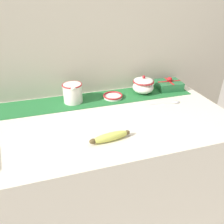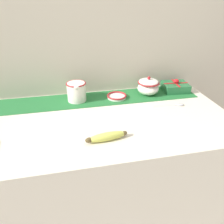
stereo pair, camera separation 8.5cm
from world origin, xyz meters
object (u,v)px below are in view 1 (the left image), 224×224
object	(u,v)px
cream_pitcher	(73,92)
banana	(110,137)
small_dish	(113,96)
gift_box	(169,85)
spoon	(174,102)
sugar_bowl	(143,85)

from	to	relation	value
cream_pitcher	banana	xyz separation A→B (m)	(0.10, -0.44, -0.04)
cream_pitcher	banana	world-z (taller)	cream_pitcher
small_dish	gift_box	distance (m)	0.41
gift_box	cream_pitcher	bearing A→B (deg)	-178.69
gift_box	small_dish	bearing A→B (deg)	-175.81
cream_pitcher	spoon	world-z (taller)	cream_pitcher
cream_pitcher	spoon	distance (m)	0.61
small_dish	banana	world-z (taller)	banana
banana	gift_box	world-z (taller)	gift_box
sugar_bowl	banana	size ratio (longest dim) A/B	0.69
cream_pitcher	small_dish	world-z (taller)	cream_pitcher
cream_pitcher	gift_box	distance (m)	0.65
cream_pitcher	sugar_bowl	xyz separation A→B (m)	(0.45, -0.00, -0.01)
small_dish	banana	distance (m)	0.45
spoon	gift_box	size ratio (longest dim) A/B	1.08
sugar_bowl	gift_box	bearing A→B (deg)	4.62
banana	spoon	bearing A→B (deg)	27.92
cream_pitcher	sugar_bowl	bearing A→B (deg)	-0.15
spoon	small_dish	bearing A→B (deg)	158.69
gift_box	banana	bearing A→B (deg)	-140.52
cream_pitcher	banana	distance (m)	0.45
sugar_bowl	banana	world-z (taller)	sugar_bowl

